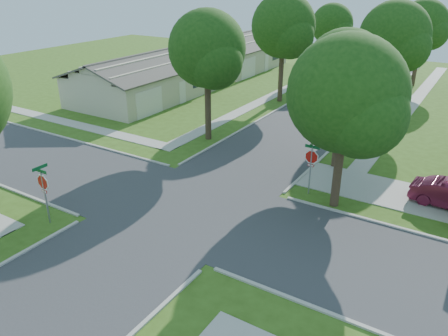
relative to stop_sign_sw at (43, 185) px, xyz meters
name	(u,v)px	position (x,y,z in m)	size (l,w,h in m)	color
ground	(187,207)	(4.70, 4.70, -2.03)	(100.00, 100.00, 0.00)	#375517
road_ns	(187,207)	(4.70, 4.70, -2.03)	(7.00, 100.00, 0.02)	#333335
sidewalk_ne	(411,105)	(10.80, 30.70, -2.01)	(1.20, 40.00, 0.04)	#9E9B91
sidewalk_nw	(288,88)	(-1.40, 30.70, -2.01)	(1.20, 40.00, 0.04)	#9E9B91
driveway	(379,190)	(12.60, 11.80, -2.01)	(8.80, 3.60, 0.05)	#9E9B91
stop_sign_sw	(43,185)	(0.00, 0.00, 0.00)	(1.05, 0.80, 2.98)	gray
stop_sign_ne	(311,159)	(9.40, 9.40, 0.00)	(1.05, 0.80, 2.98)	gray
tree_e_near	(346,76)	(9.45, 13.71, 3.61)	(4.97, 4.80, 8.28)	#38281C
tree_e_mid	(395,39)	(9.46, 25.71, 4.22)	(5.59, 5.40, 9.21)	#38281C
tree_e_far	(423,27)	(9.45, 38.71, 3.95)	(5.17, 5.00, 8.72)	#38281C
tree_w_near	(208,53)	(0.06, 13.71, 4.08)	(5.38, 5.20, 8.97)	#38281C
tree_w_mid	(284,29)	(0.06, 25.71, 4.46)	(5.80, 5.60, 9.56)	#38281C
tree_w_far	(332,26)	(0.05, 38.71, 3.48)	(4.76, 4.60, 8.04)	#38281C
tree_ne_corner	(347,99)	(11.06, 8.91, 3.56)	(5.80, 5.60, 8.66)	#38281C
house_nw_near	(144,83)	(-11.29, 19.70, -0.51)	(8.42, 13.60, 4.23)	#B5AC8F
house_nw_far	(235,56)	(-11.29, 36.70, -0.51)	(8.42, 13.60, 4.23)	#B5AC8F
car_curb_east	(393,83)	(7.90, 36.00, -1.40)	(1.48, 3.69, 1.26)	black
car_curb_west	(349,67)	(1.50, 42.00, -1.37)	(1.84, 4.54, 1.32)	black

